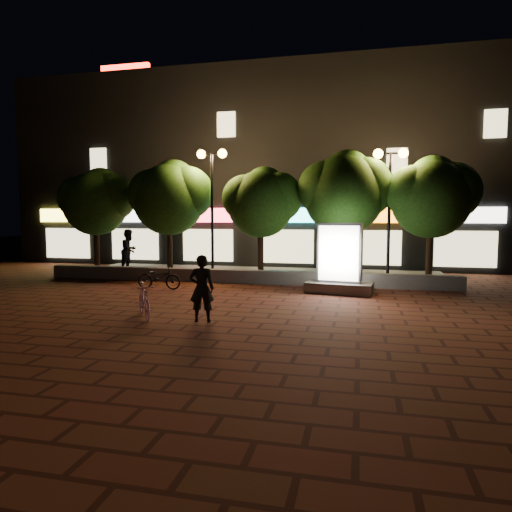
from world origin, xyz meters
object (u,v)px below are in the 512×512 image
(tree_far_left, at_px, (97,199))
(ad_kiosk, at_px, (340,265))
(street_lamp_left, at_px, (212,180))
(tree_right, at_px, (345,190))
(rider, at_px, (202,288))
(tree_left, at_px, (171,195))
(pedestrian, at_px, (129,250))
(street_lamp_right, at_px, (390,180))
(tree_far_right, at_px, (432,194))
(tree_mid, at_px, (262,200))
(scooter_parked, at_px, (159,277))
(scooter_pink, at_px, (144,301))

(tree_far_left, height_order, ad_kiosk, tree_far_left)
(street_lamp_left, bearing_deg, tree_right, 2.81)
(tree_right, height_order, street_lamp_left, street_lamp_left)
(ad_kiosk, distance_m, rider, 5.79)
(tree_left, height_order, pedestrian, tree_left)
(tree_far_left, bearing_deg, street_lamp_right, -1.21)
(pedestrian, bearing_deg, tree_far_right, -85.48)
(tree_left, height_order, street_lamp_right, street_lamp_right)
(street_lamp_right, bearing_deg, tree_mid, 176.96)
(tree_left, xyz_separation_m, rider, (4.21, -7.86, -2.63))
(tree_left, relative_size, tree_mid, 1.09)
(tree_left, bearing_deg, scooter_parked, -73.19)
(tree_mid, height_order, pedestrian, tree_mid)
(tree_far_left, relative_size, tree_far_right, 0.97)
(tree_left, xyz_separation_m, scooter_parked, (1.07, -3.55, -3.02))
(ad_kiosk, bearing_deg, tree_right, 89.08)
(tree_mid, distance_m, street_lamp_left, 2.22)
(street_lamp_right, bearing_deg, scooter_parked, -157.36)
(street_lamp_left, bearing_deg, tree_far_right, 1.76)
(tree_left, distance_m, street_lamp_right, 8.96)
(tree_left, relative_size, tree_right, 0.97)
(tree_mid, distance_m, ad_kiosk, 4.94)
(tree_far_left, height_order, tree_right, tree_right)
(scooter_parked, bearing_deg, scooter_pink, -159.33)
(street_lamp_right, bearing_deg, scooter_pink, -129.69)
(tree_far_right, height_order, street_lamp_right, street_lamp_right)
(tree_far_right, relative_size, street_lamp_right, 0.96)
(pedestrian, bearing_deg, street_lamp_right, -87.10)
(tree_mid, bearing_deg, street_lamp_left, -172.69)
(tree_far_right, distance_m, pedestrian, 12.96)
(tree_mid, height_order, scooter_parked, tree_mid)
(rider, bearing_deg, tree_left, -75.21)
(tree_right, relative_size, rider, 3.11)
(tree_left, xyz_separation_m, street_lamp_left, (1.95, -0.26, 0.58))
(tree_far_left, distance_m, tree_right, 10.81)
(ad_kiosk, height_order, scooter_parked, ad_kiosk)
(street_lamp_right, bearing_deg, rider, -121.95)
(tree_far_left, height_order, rider, tree_far_left)
(tree_left, height_order, scooter_pink, tree_left)
(tree_right, xyz_separation_m, scooter_pink, (-4.63, -7.82, -3.12))
(scooter_pink, relative_size, rider, 0.91)
(scooter_parked, bearing_deg, pedestrian, 39.75)
(tree_far_left, relative_size, scooter_parked, 2.89)
(street_lamp_left, xyz_separation_m, scooter_parked, (-0.87, -3.28, -3.61))
(scooter_parked, distance_m, pedestrian, 5.22)
(scooter_parked, xyz_separation_m, pedestrian, (-3.31, 4.00, 0.61))
(street_lamp_right, relative_size, scooter_parked, 3.11)
(tree_left, bearing_deg, rider, -61.81)
(tree_mid, xyz_separation_m, scooter_parked, (-2.92, -3.55, -2.80))
(tree_far_left, distance_m, tree_mid, 7.50)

